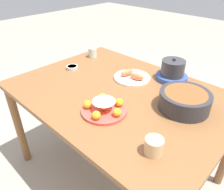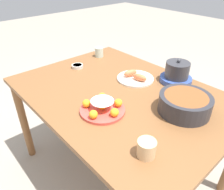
# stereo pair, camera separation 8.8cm
# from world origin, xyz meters

# --- Properties ---
(ground_plane) EXTENTS (12.00, 12.00, 0.00)m
(ground_plane) POSITION_xyz_m (0.00, 0.00, 0.00)
(ground_plane) COLOR #9E9384
(dining_table) EXTENTS (1.40, 1.02, 0.76)m
(dining_table) POSITION_xyz_m (0.00, 0.00, 0.67)
(dining_table) COLOR brown
(dining_table) RESTS_ON ground_plane
(cake_plate) EXTENTS (0.26, 0.26, 0.08)m
(cake_plate) POSITION_xyz_m (0.09, -0.23, 0.79)
(cake_plate) COLOR #E04C42
(cake_plate) RESTS_ON dining_table
(serving_bowl) EXTENTS (0.29, 0.29, 0.10)m
(serving_bowl) POSITION_xyz_m (0.40, 0.11, 0.82)
(serving_bowl) COLOR #2D2D33
(serving_bowl) RESTS_ON dining_table
(sauce_bowl) EXTENTS (0.09, 0.09, 0.02)m
(sauce_bowl) POSITION_xyz_m (-0.49, -0.00, 0.78)
(sauce_bowl) COLOR beige
(sauce_bowl) RESTS_ON dining_table
(seafood_platter) EXTENTS (0.26, 0.26, 0.06)m
(seafood_platter) POSITION_xyz_m (-0.05, 0.19, 0.78)
(seafood_platter) COLOR silver
(seafood_platter) RESTS_ON dining_table
(cup_near) EXTENTS (0.08, 0.08, 0.08)m
(cup_near) POSITION_xyz_m (0.47, -0.29, 0.80)
(cup_near) COLOR #DBB27F
(cup_near) RESTS_ON dining_table
(cup_far) EXTENTS (0.07, 0.07, 0.08)m
(cup_far) POSITION_xyz_m (-0.56, 0.28, 0.80)
(cup_far) COLOR beige
(cup_far) RESTS_ON dining_table
(warming_pot) EXTENTS (0.22, 0.22, 0.17)m
(warming_pot) POSITION_xyz_m (0.16, 0.38, 0.82)
(warming_pot) COLOR #334C99
(warming_pot) RESTS_ON dining_table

